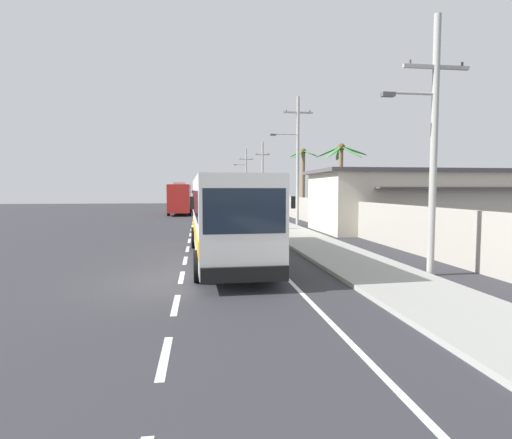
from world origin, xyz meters
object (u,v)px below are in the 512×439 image
Objects in this scene: coach_bus_foreground at (225,214)px; palm_nearest at (303,174)px; utility_pole_nearest at (432,140)px; utility_pole_distant at (246,176)px; motorcycle_beside_bus at (249,226)px; palm_second at (341,169)px; coach_bus_far_lane at (180,198)px; pedestrian_near_kerb at (272,218)px; roadside_building at (427,200)px; utility_pole_far at (263,177)px; utility_pole_mid at (297,158)px.

palm_nearest is at bearing 68.07° from coach_bus_foreground.
utility_pole_nearest is 0.89× the size of utility_pole_distant.
motorcycle_beside_bus is 45.97m from utility_pole_distant.
palm_nearest is 1.10× the size of palm_second.
palm_second is at bearing 27.45° from motorcycle_beside_bus.
palm_second is at bearing -59.92° from coach_bus_far_lane.
motorcycle_beside_bus is 16.16m from palm_nearest.
pedestrian_near_kerb is at bearing 99.27° from utility_pole_nearest.
palm_second reaches higher than coach_bus_foreground.
roadside_building is at bearing 60.50° from utility_pole_nearest.
coach_bus_foreground is at bearing -97.16° from utility_pole_distant.
utility_pole_nearest is at bearing -69.04° from motorcycle_beside_bus.
utility_pole_distant is 44.02m from roadside_building.
palm_nearest is at bearing 63.40° from motorcycle_beside_bus.
coach_bus_foreground is 6.37× the size of motorcycle_beside_bus.
coach_bus_foreground is 7.93× the size of pedestrian_near_kerb.
pedestrian_near_kerb is at bearing -96.71° from utility_pole_far.
motorcycle_beside_bus is at bearing 76.69° from coach_bus_foreground.
palm_nearest reaches higher than roadside_building.
utility_pole_mid is at bearing 144.04° from pedestrian_near_kerb.
coach_bus_far_lane reaches higher than motorcycle_beside_bus.
palm_nearest is at bearing 72.18° from utility_pole_mid.
utility_pole_mid is (10.15, -19.20, 3.49)m from coach_bus_far_lane.
palm_second is (9.30, 12.11, 2.54)m from coach_bus_foreground.
coach_bus_far_lane is at bearing -178.99° from utility_pole_far.
utility_pole_distant is at bearing 83.99° from motorcycle_beside_bus.
utility_pole_nearest is 26.78m from palm_nearest.
coach_bus_foreground reaches higher than pedestrian_near_kerb.
utility_pole_distant is (6.75, 53.79, 3.34)m from coach_bus_foreground.
utility_pole_mid reaches higher than utility_pole_nearest.
coach_bus_foreground is at bearing -15.06° from pedestrian_near_kerb.
palm_second reaches higher than coach_bus_far_lane.
palm_nearest is (2.24, -31.46, -0.73)m from utility_pole_distant.
coach_bus_foreground is 0.74× the size of roadside_building.
coach_bus_far_lane is at bearing 117.85° from utility_pole_mid.
utility_pole_far reaches higher than palm_nearest.
coach_bus_foreground is at bearing -111.93° from palm_nearest.
palm_nearest is (12.50, -11.89, 2.55)m from coach_bus_far_lane.
pedestrian_near_kerb is at bearing -115.21° from palm_nearest.
utility_pole_distant is (-0.06, 58.16, 0.61)m from utility_pole_nearest.
utility_pole_far is at bearing -89.95° from utility_pole_distant.
palm_second is (2.55, -41.68, -0.80)m from utility_pole_distant.
utility_pole_distant is (0.11, 38.77, -0.20)m from utility_pole_mid.
utility_pole_far is 0.90× the size of utility_pole_distant.
coach_bus_foreground is at bearing -145.06° from roadside_building.
coach_bus_far_lane is 1.81× the size of palm_second.
palm_nearest reaches higher than motorcycle_beside_bus.
palm_nearest is at bearing 91.74° from palm_second.
utility_pole_distant reaches higher than motorcycle_beside_bus.
utility_pole_nearest is at bearing 13.20° from pedestrian_near_kerb.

